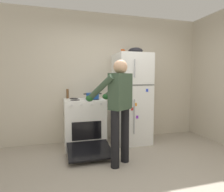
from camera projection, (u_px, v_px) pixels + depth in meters
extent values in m
plane|color=#9E9384|center=(144.00, 183.00, 2.40)|extent=(8.00, 8.00, 0.00)
cube|color=beige|center=(106.00, 78.00, 4.16)|extent=(6.00, 0.10, 2.70)
cube|color=white|center=(131.00, 99.00, 3.95)|extent=(0.68, 0.68, 1.83)
cube|color=black|center=(138.00, 85.00, 3.60)|extent=(0.67, 0.01, 0.01)
cylinder|color=#B7B7BC|center=(134.00, 117.00, 3.61)|extent=(0.02, 0.02, 0.66)
cylinder|color=#B7B7BC|center=(135.00, 68.00, 3.53)|extent=(0.02, 0.02, 0.34)
cube|color=orange|center=(136.00, 105.00, 3.61)|extent=(0.04, 0.01, 0.06)
cube|color=purple|center=(137.00, 117.00, 3.64)|extent=(0.04, 0.01, 0.06)
cube|color=blue|center=(147.00, 90.00, 3.65)|extent=(0.04, 0.01, 0.06)
cube|color=red|center=(132.00, 109.00, 3.60)|extent=(0.04, 0.01, 0.06)
cube|color=white|center=(84.00, 123.00, 3.72)|extent=(0.76, 0.64, 0.93)
cube|color=black|center=(87.00, 131.00, 3.42)|extent=(0.53, 0.01, 0.33)
cylinder|color=black|center=(75.00, 100.00, 3.49)|extent=(0.17, 0.17, 0.01)
cylinder|color=black|center=(95.00, 100.00, 3.59)|extent=(0.17, 0.17, 0.01)
cylinder|color=black|center=(74.00, 99.00, 3.77)|extent=(0.17, 0.17, 0.01)
cylinder|color=black|center=(92.00, 98.00, 3.87)|extent=(0.17, 0.17, 0.01)
cylinder|color=silver|center=(72.00, 105.00, 3.29)|extent=(0.04, 0.03, 0.04)
cylinder|color=silver|center=(82.00, 105.00, 3.34)|extent=(0.04, 0.03, 0.04)
cylinder|color=silver|center=(92.00, 104.00, 3.39)|extent=(0.04, 0.03, 0.04)
cylinder|color=silver|center=(101.00, 104.00, 3.44)|extent=(0.04, 0.03, 0.04)
cube|color=black|center=(90.00, 150.00, 3.16)|extent=(0.72, 0.59, 0.14)
cylinder|color=black|center=(115.00, 139.00, 2.81)|extent=(0.13, 0.13, 0.86)
cylinder|color=black|center=(125.00, 135.00, 3.01)|extent=(0.13, 0.13, 0.86)
cube|color=#384C38|center=(120.00, 91.00, 2.85)|extent=(0.41, 0.37, 0.54)
sphere|color=tan|center=(120.00, 67.00, 2.82)|extent=(0.21, 0.21, 0.21)
sphere|color=#333333|center=(120.00, 69.00, 2.82)|extent=(0.15, 0.15, 0.15)
cylinder|color=#384C38|center=(100.00, 88.00, 2.82)|extent=(0.37, 0.46, 0.41)
cylinder|color=#384C38|center=(116.00, 87.00, 3.14)|extent=(0.37, 0.46, 0.41)
ellipsoid|color=#1E5123|center=(90.00, 98.00, 2.97)|extent=(0.12, 0.18, 0.10)
ellipsoid|color=#1E5123|center=(106.00, 97.00, 3.29)|extent=(0.12, 0.18, 0.10)
cylinder|color=#19479E|center=(93.00, 96.00, 3.67)|extent=(0.25, 0.25, 0.12)
cube|color=black|center=(85.00, 94.00, 3.63)|extent=(0.05, 0.03, 0.02)
cube|color=black|center=(100.00, 94.00, 3.71)|extent=(0.05, 0.03, 0.02)
cylinder|color=#B24C1E|center=(123.00, 52.00, 3.87)|extent=(0.08, 0.08, 0.10)
torus|color=#B24C1E|center=(125.00, 52.00, 3.88)|extent=(0.06, 0.01, 0.06)
cylinder|color=brown|center=(68.00, 94.00, 3.78)|extent=(0.05, 0.05, 0.19)
ellipsoid|color=black|center=(135.00, 51.00, 3.89)|extent=(0.30, 0.30, 0.13)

